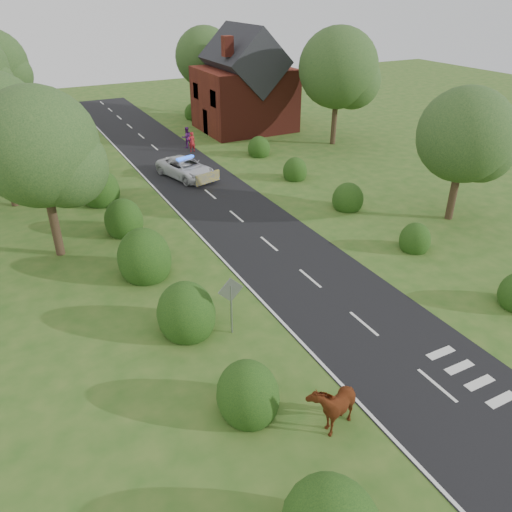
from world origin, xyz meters
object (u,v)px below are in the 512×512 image
road_sign (231,297)px  police_van (186,168)px  cow (333,405)px  pedestrian_purple (187,137)px  pedestrian_red (192,142)px

road_sign → police_van: road_sign is taller
road_sign → cow: 5.77m
cow → pedestrian_purple: (6.59, 30.32, 0.17)m
pedestrian_red → pedestrian_purple: (0.05, 1.30, 0.05)m
cow → road_sign: bearing=167.0°
pedestrian_purple → road_sign: bearing=71.9°
road_sign → pedestrian_red: bearing=72.5°
pedestrian_red → pedestrian_purple: 1.30m
road_sign → pedestrian_red: 24.55m
cow → pedestrian_red: 29.75m
road_sign → pedestrian_red: (7.39, 23.39, -0.83)m
cow → pedestrian_red: (6.54, 29.02, 0.12)m
road_sign → police_van: (4.79, 17.81, -0.97)m
road_sign → cow: size_ratio=1.27×
pedestrian_red → pedestrian_purple: pedestrian_purple is taller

